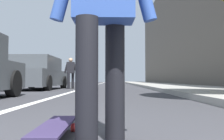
% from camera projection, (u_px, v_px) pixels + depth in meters
% --- Properties ---
extents(ground_plane, '(80.00, 80.00, 0.00)m').
position_uv_depth(ground_plane, '(107.00, 90.00, 10.76)').
color(ground_plane, '#38383D').
extents(lane_stripe_white, '(52.00, 0.16, 0.01)m').
position_uv_depth(lane_stripe_white, '(95.00, 85.00, 20.76)').
color(lane_stripe_white, silver).
rests_on(lane_stripe_white, ground).
extents(sidewalk_curb, '(52.00, 3.20, 0.13)m').
position_uv_depth(sidewalk_curb, '(156.00, 85.00, 18.74)').
color(sidewalk_curb, '#9E9B93').
rests_on(sidewalk_curb, ground).
extents(building_facade, '(40.00, 1.20, 11.09)m').
position_uv_depth(building_facade, '(180.00, 25.00, 22.95)').
color(building_facade, '#625A50').
rests_on(building_facade, ground).
extents(skateboard, '(0.84, 0.22, 0.11)m').
position_uv_depth(skateboard, '(55.00, 127.00, 1.76)').
color(skateboard, red).
rests_on(skateboard, ground).
extents(skater_person, '(0.47, 0.72, 1.64)m').
position_uv_depth(skater_person, '(103.00, 4.00, 1.65)').
color(skater_person, black).
rests_on(skater_person, ground).
extents(parked_car_mid, '(4.56, 1.94, 1.47)m').
position_uv_depth(parked_car_mid, '(38.00, 74.00, 11.23)').
color(parked_car_mid, '#4C5156').
rests_on(parked_car_mid, ground).
extents(traffic_light, '(0.33, 0.28, 4.53)m').
position_uv_depth(traffic_light, '(91.00, 49.00, 21.11)').
color(traffic_light, '#2D2D2D').
rests_on(traffic_light, ground).
extents(pedestrian_distant, '(0.42, 0.66, 1.51)m').
position_uv_depth(pedestrian_distant, '(71.00, 71.00, 12.07)').
color(pedestrian_distant, black).
rests_on(pedestrian_distant, ground).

